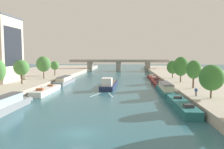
% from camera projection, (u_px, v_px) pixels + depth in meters
% --- Properties ---
extents(ground_plane, '(400.00, 400.00, 0.00)m').
position_uv_depth(ground_plane, '(79.00, 133.00, 27.02)').
color(ground_plane, '#2D6070').
extents(quay_left, '(36.00, 170.00, 1.63)m').
position_uv_depth(quay_left, '(19.00, 78.00, 84.13)').
color(quay_left, '#B7AD9E').
rests_on(quay_left, ground).
extents(quay_right, '(36.00, 170.00, 1.63)m').
position_uv_depth(quay_right, '(211.00, 79.00, 79.05)').
color(quay_right, '#B7AD9E').
rests_on(quay_right, ground).
extents(barge_midriver, '(4.07, 18.45, 3.29)m').
position_uv_depth(barge_midriver, '(109.00, 84.00, 65.07)').
color(barge_midriver, '#1E284C').
rests_on(barge_midriver, ground).
extents(wake_behind_barge, '(5.60, 5.96, 0.03)m').
position_uv_depth(wake_behind_barge, '(103.00, 95.00, 53.00)').
color(wake_behind_barge, '#A0CCD6').
rests_on(wake_behind_barge, ground).
extents(moored_boat_left_downstream, '(2.54, 13.09, 2.68)m').
position_uv_depth(moored_boat_left_downstream, '(8.00, 104.00, 38.05)').
color(moored_boat_left_downstream, gray).
rests_on(moored_boat_left_downstream, ground).
extents(moored_boat_left_near, '(2.93, 14.95, 2.38)m').
position_uv_depth(moored_boat_left_near, '(47.00, 90.00, 55.69)').
color(moored_boat_left_near, silver).
rests_on(moored_boat_left_near, ground).
extents(moored_boat_left_upstream, '(3.25, 15.67, 2.51)m').
position_uv_depth(moored_boat_left_upstream, '(65.00, 81.00, 73.08)').
color(moored_boat_left_upstream, gray).
rests_on(moored_boat_left_upstream, ground).
extents(moored_boat_right_near, '(2.84, 15.41, 2.46)m').
position_uv_depth(moored_boat_right_near, '(182.00, 105.00, 38.87)').
color(moored_boat_right_near, '#23666B').
rests_on(moored_boat_right_near, ground).
extents(moored_boat_right_lone, '(2.68, 16.28, 2.62)m').
position_uv_depth(moored_boat_right_lone, '(165.00, 89.00, 55.10)').
color(moored_boat_right_lone, '#23666B').
rests_on(moored_boat_right_lone, ground).
extents(moored_boat_right_downstream, '(2.77, 12.96, 2.22)m').
position_uv_depth(moored_boat_right_downstream, '(157.00, 83.00, 70.94)').
color(moored_boat_right_downstream, maroon).
rests_on(moored_boat_right_downstream, ground).
extents(moored_boat_right_upstream, '(3.09, 14.90, 2.15)m').
position_uv_depth(moored_boat_right_upstream, '(152.00, 78.00, 87.34)').
color(moored_boat_right_upstream, maroon).
rests_on(moored_boat_right_upstream, ground).
extents(tree_left_nearest, '(4.02, 4.02, 6.44)m').
position_uv_depth(tree_left_nearest, '(21.00, 68.00, 60.01)').
color(tree_left_nearest, brown).
rests_on(tree_left_nearest, quay_left).
extents(tree_left_distant, '(4.61, 4.61, 7.32)m').
position_uv_depth(tree_left_distant, '(43.00, 64.00, 73.65)').
color(tree_left_distant, brown).
rests_on(tree_left_distant, quay_left).
extents(tree_left_third, '(3.22, 3.22, 5.42)m').
position_uv_depth(tree_left_third, '(55.00, 66.00, 85.31)').
color(tree_left_third, brown).
rests_on(tree_left_third, quay_left).
extents(tree_right_distant, '(4.30, 4.30, 6.05)m').
position_uv_depth(tree_right_distant, '(211.00, 78.00, 40.12)').
color(tree_right_distant, brown).
rests_on(tree_right_distant, quay_right).
extents(tree_right_past_mid, '(3.41, 3.41, 6.52)m').
position_uv_depth(tree_right_past_mid, '(194.00, 70.00, 52.52)').
color(tree_right_past_mid, brown).
rests_on(tree_right_past_mid, quay_right).
extents(tree_right_nearest, '(4.23, 4.23, 7.24)m').
position_uv_depth(tree_right_nearest, '(181.00, 66.00, 63.93)').
color(tree_right_nearest, brown).
rests_on(tree_right_nearest, quay_right).
extents(tree_right_end_of_row, '(3.88, 3.88, 5.89)m').
position_uv_depth(tree_right_end_of_row, '(173.00, 67.00, 75.26)').
color(tree_right_end_of_row, brown).
rests_on(tree_right_end_of_row, quay_right).
extents(bridge_far, '(57.92, 4.40, 6.61)m').
position_uv_depth(bridge_far, '(119.00, 64.00, 132.34)').
color(bridge_far, gray).
rests_on(bridge_far, ground).
extents(person_on_quay, '(0.49, 0.32, 1.62)m').
position_uv_depth(person_on_quay, '(196.00, 91.00, 42.49)').
color(person_on_quay, '#2D2D38').
rests_on(person_on_quay, quay_right).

